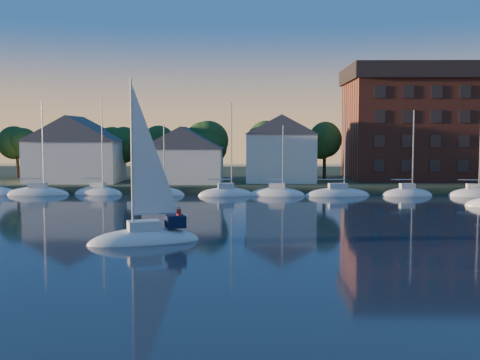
{
  "coord_description": "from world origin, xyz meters",
  "views": [
    {
      "loc": [
        3.92,
        -29.35,
        8.18
      ],
      "look_at": [
        2.84,
        22.0,
        4.15
      ],
      "focal_mm": 45.0,
      "sensor_mm": 36.0,
      "label": 1
    }
  ],
  "objects_px": {
    "condo_block": "(446,123)",
    "hero_sailboat": "(146,235)",
    "clubhouse_east": "(280,148)",
    "clubhouse_centre": "(184,154)",
    "clubhouse_west": "(75,148)"
  },
  "relations": [
    {
      "from": "condo_block",
      "to": "hero_sailboat",
      "type": "bearing_deg",
      "value": -127.25
    },
    {
      "from": "clubhouse_centre",
      "to": "condo_block",
      "type": "relative_size",
      "value": 0.37
    },
    {
      "from": "condo_block",
      "to": "hero_sailboat",
      "type": "xyz_separation_m",
      "value": [
        -38.04,
        -50.03,
        -9.23
      ]
    },
    {
      "from": "hero_sailboat",
      "to": "clubhouse_centre",
      "type": "bearing_deg",
      "value": -107.1
    },
    {
      "from": "clubhouse_west",
      "to": "condo_block",
      "type": "relative_size",
      "value": 0.44
    },
    {
      "from": "condo_block",
      "to": "hero_sailboat",
      "type": "height_order",
      "value": "condo_block"
    },
    {
      "from": "clubhouse_centre",
      "to": "condo_block",
      "type": "distance_m",
      "value": 41.05
    },
    {
      "from": "clubhouse_east",
      "to": "clubhouse_centre",
      "type": "bearing_deg",
      "value": -171.87
    },
    {
      "from": "clubhouse_centre",
      "to": "hero_sailboat",
      "type": "height_order",
      "value": "hero_sailboat"
    },
    {
      "from": "condo_block",
      "to": "clubhouse_centre",
      "type": "bearing_deg",
      "value": -168.76
    },
    {
      "from": "clubhouse_east",
      "to": "condo_block",
      "type": "distance_m",
      "value": 26.94
    },
    {
      "from": "clubhouse_centre",
      "to": "hero_sailboat",
      "type": "distance_m",
      "value": 42.37
    },
    {
      "from": "clubhouse_centre",
      "to": "clubhouse_east",
      "type": "relative_size",
      "value": 1.1
    },
    {
      "from": "clubhouse_east",
      "to": "condo_block",
      "type": "height_order",
      "value": "condo_block"
    },
    {
      "from": "clubhouse_east",
      "to": "hero_sailboat",
      "type": "xyz_separation_m",
      "value": [
        -12.04,
        -44.08,
        -5.44
      ]
    }
  ]
}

